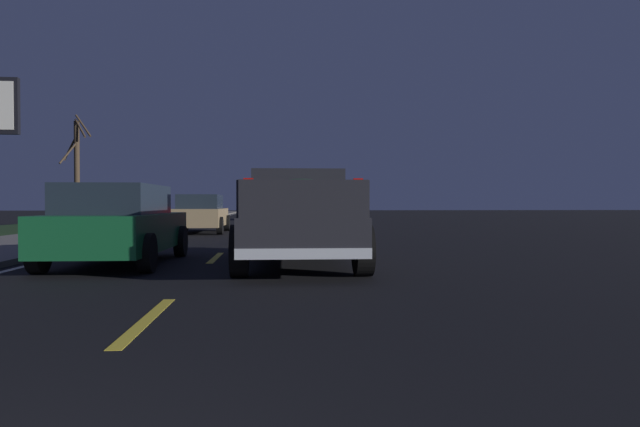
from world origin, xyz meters
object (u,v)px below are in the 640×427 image
object	(u,v)px
bare_tree_far	(77,169)
pickup_truck	(299,214)
sedan_tan	(201,213)
sedan_green	(118,224)
sedan_silver	(283,209)
sedan_red	(282,212)

from	to	relation	value
bare_tree_far	pickup_truck	bearing A→B (deg)	-150.82
pickup_truck	bare_tree_far	bearing A→B (deg)	29.18
sedan_tan	sedan_green	bearing A→B (deg)	179.83
sedan_silver	bare_tree_far	size ratio (longest dim) A/B	0.76
pickup_truck	bare_tree_far	xyz separation A→B (m)	(19.45, 10.86, 2.01)
sedan_silver	sedan_green	bearing A→B (deg)	173.06
sedan_tan	bare_tree_far	xyz separation A→B (m)	(7.32, 7.40, 2.21)
pickup_truck	sedan_red	xyz separation A→B (m)	(16.96, 0.11, -0.20)
pickup_truck	sedan_silver	distance (m)	29.77
sedan_silver	bare_tree_far	distance (m)	15.21
sedan_green	sedan_silver	bearing A→B (deg)	-6.94
pickup_truck	sedan_red	world-z (taller)	pickup_truck
sedan_tan	bare_tree_far	distance (m)	10.64
sedan_red	bare_tree_far	world-z (taller)	bare_tree_far
pickup_truck	sedan_tan	xyz separation A→B (m)	(12.13, 3.46, -0.20)
sedan_silver	sedan_tan	bearing A→B (deg)	168.60
bare_tree_far	sedan_tan	bearing A→B (deg)	-134.67
sedan_green	pickup_truck	bearing A→B (deg)	-94.54
sedan_red	sedan_tan	bearing A→B (deg)	145.27
sedan_red	sedan_silver	bearing A→B (deg)	-0.94
sedan_silver	bare_tree_far	bearing A→B (deg)	133.29
sedan_red	sedan_green	bearing A→B (deg)	168.55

